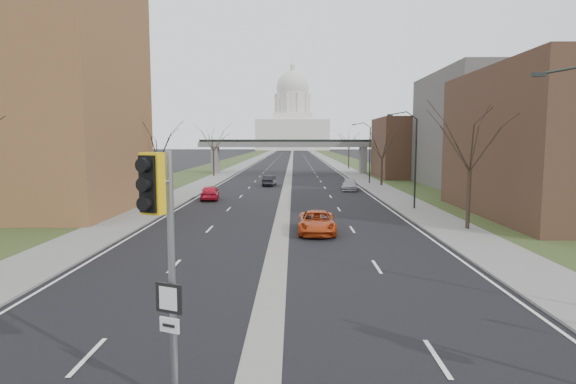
{
  "coord_description": "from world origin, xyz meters",
  "views": [
    {
      "loc": [
        0.91,
        -11.15,
        6.18
      ],
      "look_at": [
        0.62,
        12.58,
        3.66
      ],
      "focal_mm": 30.0,
      "sensor_mm": 36.0,
      "label": 1
    }
  ],
  "objects_px": {
    "car_left_near": "(210,192)",
    "car_right_near": "(317,222)",
    "signal_pole_median": "(161,234)",
    "car_left_far": "(270,181)",
    "car_right_mid": "(350,185)"
  },
  "relations": [
    {
      "from": "car_left_far",
      "to": "car_right_near",
      "type": "height_order",
      "value": "car_right_near"
    },
    {
      "from": "car_left_near",
      "to": "car_right_mid",
      "type": "bearing_deg",
      "value": -154.74
    },
    {
      "from": "car_left_far",
      "to": "car_right_near",
      "type": "bearing_deg",
      "value": 103.57
    },
    {
      "from": "signal_pole_median",
      "to": "car_left_far",
      "type": "xyz_separation_m",
      "value": [
        -0.44,
        55.78,
        -3.45
      ]
    },
    {
      "from": "car_right_near",
      "to": "car_right_mid",
      "type": "height_order",
      "value": "car_right_near"
    },
    {
      "from": "signal_pole_median",
      "to": "car_left_far",
      "type": "relative_size",
      "value": 1.39
    },
    {
      "from": "car_right_mid",
      "to": "car_right_near",
      "type": "bearing_deg",
      "value": -93.19
    },
    {
      "from": "car_left_near",
      "to": "car_right_near",
      "type": "bearing_deg",
      "value": 113.16
    },
    {
      "from": "car_left_near",
      "to": "car_left_far",
      "type": "height_order",
      "value": "car_left_near"
    },
    {
      "from": "car_right_near",
      "to": "car_left_near",
      "type": "bearing_deg",
      "value": 121.11
    },
    {
      "from": "car_left_near",
      "to": "car_left_far",
      "type": "bearing_deg",
      "value": -115.51
    },
    {
      "from": "car_left_near",
      "to": "car_right_mid",
      "type": "distance_m",
      "value": 18.64
    },
    {
      "from": "car_right_mid",
      "to": "signal_pole_median",
      "type": "bearing_deg",
      "value": -93.47
    },
    {
      "from": "car_left_near",
      "to": "car_right_near",
      "type": "height_order",
      "value": "car_left_near"
    },
    {
      "from": "car_left_far",
      "to": "car_right_mid",
      "type": "distance_m",
      "value": 12.03
    }
  ]
}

